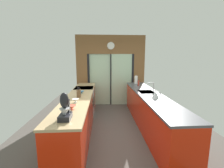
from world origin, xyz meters
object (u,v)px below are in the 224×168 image
object	(u,v)px
oven_range	(85,102)
mixing_bowl_mid	(76,100)
mixing_bowl_far	(81,92)
knife_block	(79,93)
mixing_bowl_near	(71,107)
paper_towel_roll	(136,80)
kettle	(155,95)
stand_mixer	(65,109)
soap_bottle	(139,83)

from	to	relation	value
oven_range	mixing_bowl_mid	size ratio (longest dim) A/B	6.43
mixing_bowl_far	knife_block	bearing A→B (deg)	-90.02
mixing_bowl_near	mixing_bowl_mid	xyz separation A→B (m)	(-0.00, 0.45, 0.00)
paper_towel_roll	kettle	bearing A→B (deg)	-89.95
knife_block	oven_range	bearing A→B (deg)	90.90
oven_range	mixing_bowl_mid	bearing A→B (deg)	-89.35
mixing_bowl_near	paper_towel_roll	size ratio (longest dim) A/B	0.54
oven_range	mixing_bowl_near	distance (m)	2.13
mixing_bowl_far	stand_mixer	bearing A→B (deg)	-90.00
oven_range	kettle	distance (m)	2.35
mixing_bowl_mid	mixing_bowl_near	bearing A→B (deg)	-90.00
paper_towel_roll	stand_mixer	bearing A→B (deg)	-119.50
oven_range	stand_mixer	bearing A→B (deg)	-89.58
kettle	soap_bottle	distance (m)	1.64
stand_mixer	paper_towel_roll	size ratio (longest dim) A/B	1.33
mixing_bowl_mid	paper_towel_roll	xyz separation A→B (m)	(1.78, 2.26, 0.10)
soap_bottle	knife_block	bearing A→B (deg)	-141.84
mixing_bowl_near	knife_block	world-z (taller)	knife_block
stand_mixer	paper_towel_roll	distance (m)	3.62
mixing_bowl_far	knife_block	distance (m)	0.39
stand_mixer	oven_range	bearing A→B (deg)	90.42
mixing_bowl_far	stand_mixer	size ratio (longest dim) A/B	0.39
oven_range	knife_block	size ratio (longest dim) A/B	3.55
paper_towel_roll	mixing_bowl_mid	bearing A→B (deg)	-128.24
mixing_bowl_near	knife_block	bearing A→B (deg)	90.01
mixing_bowl_mid	stand_mixer	distance (m)	0.90
kettle	soap_bottle	xyz separation A→B (m)	(-0.00, 1.64, 0.00)
mixing_bowl_far	mixing_bowl_mid	bearing A→B (deg)	-90.00
knife_block	mixing_bowl_far	bearing A→B (deg)	89.98
mixing_bowl_mid	mixing_bowl_far	xyz separation A→B (m)	(0.00, 0.84, -0.01)
mixing_bowl_mid	oven_range	bearing A→B (deg)	90.65
oven_range	soap_bottle	xyz separation A→B (m)	(1.80, 0.23, 0.55)
mixing_bowl_far	soap_bottle	world-z (taller)	soap_bottle
mixing_bowl_mid	paper_towel_roll	bearing A→B (deg)	51.76
mixing_bowl_near	soap_bottle	distance (m)	2.91
knife_block	kettle	world-z (taller)	knife_block
knife_block	paper_towel_roll	size ratio (longest dim) A/B	0.82
mixing_bowl_near	stand_mixer	world-z (taller)	stand_mixer
oven_range	kettle	xyz separation A→B (m)	(1.80, -1.41, 0.55)
oven_range	mixing_bowl_mid	xyz separation A→B (m)	(0.02, -1.62, 0.51)
mixing_bowl_mid	knife_block	distance (m)	0.46
mixing_bowl_near	mixing_bowl_far	size ratio (longest dim) A/B	1.04
knife_block	paper_towel_roll	bearing A→B (deg)	45.42
soap_bottle	oven_range	bearing A→B (deg)	-172.62
oven_range	mixing_bowl_far	bearing A→B (deg)	-88.64
paper_towel_roll	mixing_bowl_far	bearing A→B (deg)	-141.48
paper_towel_roll	mixing_bowl_near	bearing A→B (deg)	-123.31
mixing_bowl_near	paper_towel_roll	world-z (taller)	paper_towel_roll
mixing_bowl_mid	kettle	size ratio (longest dim) A/B	0.58
oven_range	mixing_bowl_far	distance (m)	0.92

